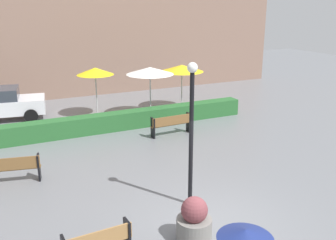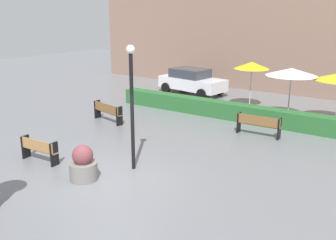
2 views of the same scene
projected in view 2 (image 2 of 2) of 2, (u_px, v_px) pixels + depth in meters
The scene contains 11 objects.
ground_plane at pixel (110, 179), 11.96m from camera, with size 60.00×60.00×0.00m, color slate.
bench_near_left at pixel (39, 149), 13.20m from camera, with size 1.56×0.41×0.82m.
bench_far_left at pixel (107, 111), 17.96m from camera, with size 1.90×0.70×0.88m.
bench_back_row at pixel (258, 124), 15.92m from camera, with size 1.87×0.40×0.88m.
planter_pot at pixel (83, 165), 11.82m from camera, with size 0.86×0.86×1.12m.
lamp_post at pixel (132, 96), 12.10m from camera, with size 0.28×0.28×4.06m.
patio_umbrella_yellow at pixel (252, 66), 19.91m from camera, with size 1.81×1.81×2.48m.
patio_umbrella_white at pixel (292, 72), 17.66m from camera, with size 2.33×2.33×2.50m.
hedge_strip at pixel (233, 111), 18.41m from camera, with size 12.83×0.70×0.78m, color #28602D.
building_facade at pixel (287, 8), 23.23m from camera, with size 28.00×1.20×10.40m, color #846656.
parked_car at pixel (192, 81), 23.91m from camera, with size 4.41×2.46×1.57m.
Camera 2 is at (7.68, -8.06, 5.08)m, focal length 41.14 mm.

